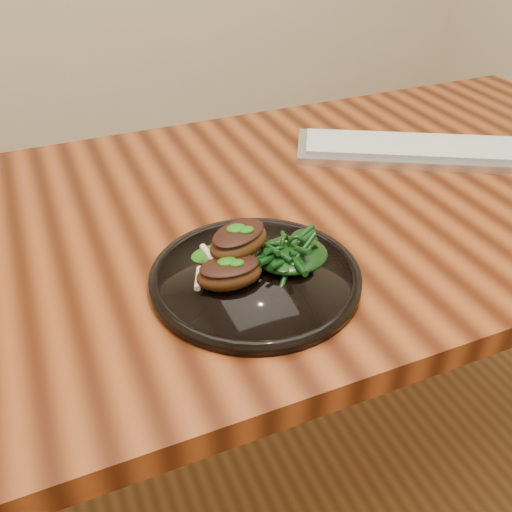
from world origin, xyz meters
The scene contains 7 objects.
desk centered at (0.00, 0.00, 0.67)m, with size 1.60×0.80×0.75m.
plate centered at (-0.15, -0.19, 0.76)m, with size 0.29×0.29×0.02m.
lamb_chop_front centered at (-0.19, -0.20, 0.79)m, with size 0.10×0.07×0.04m.
lamb_chop_back centered at (-0.16, -0.16, 0.81)m, with size 0.11×0.10×0.04m.
herb_smear centered at (-0.19, -0.12, 0.77)m, with size 0.07×0.05×0.00m, color #0E4907.
greens_heap centered at (-0.09, -0.18, 0.78)m, with size 0.11×0.10×0.04m.
keyboard centered at (0.31, 0.07, 0.76)m, with size 0.49×0.36×0.02m.
Camera 1 is at (-0.40, -0.76, 1.24)m, focal length 40.00 mm.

